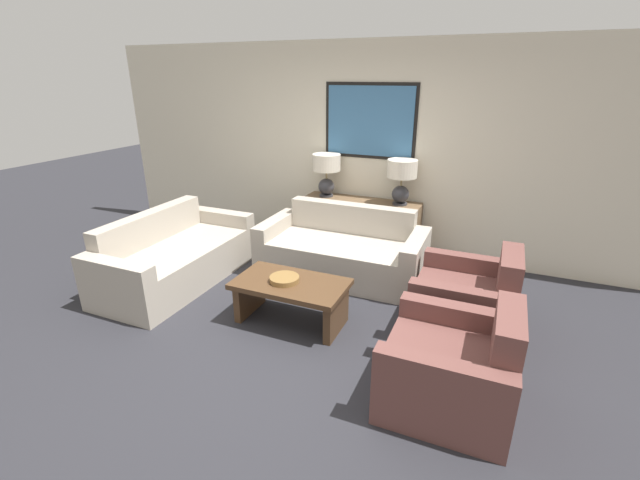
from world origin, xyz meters
TOP-DOWN VIEW (x-y plane):
  - ground_plane at (0.00, 0.00)m, footprint 20.00×20.00m
  - back_wall at (0.00, 2.42)m, footprint 7.73×0.12m
  - console_table at (0.00, 2.15)m, footprint 1.51×0.38m
  - table_lamp_left at (-0.49, 2.15)m, footprint 0.36×0.36m
  - table_lamp_right at (0.49, 2.15)m, footprint 0.36×0.36m
  - couch_by_back_wall at (0.00, 1.46)m, footprint 1.91×0.89m
  - couch_by_side at (-1.71, 0.54)m, footprint 0.89×1.91m
  - coffee_table at (-0.08, 0.26)m, footprint 1.06×0.60m
  - decorative_bowl at (-0.13, 0.25)m, footprint 0.28×0.28m
  - armchair_near_back_wall at (1.48, 0.79)m, footprint 0.88×0.89m
  - armchair_near_camera at (1.48, -0.26)m, footprint 0.88×0.89m

SIDE VIEW (x-z plane):
  - ground_plane at x=0.00m, z-range 0.00..0.00m
  - couch_by_back_wall at x=0.00m, z-range -0.12..0.67m
  - couch_by_side at x=-1.71m, z-range -0.12..0.67m
  - armchair_near_back_wall at x=1.48m, z-range -0.12..0.70m
  - armchair_near_camera at x=1.48m, z-range -0.12..0.70m
  - coffee_table at x=-0.08m, z-range 0.09..0.52m
  - console_table at x=0.00m, z-range 0.00..0.74m
  - decorative_bowl at x=-0.13m, z-range 0.43..0.48m
  - table_lamp_left at x=-0.49m, z-range 0.82..1.37m
  - table_lamp_right at x=0.49m, z-range 0.82..1.37m
  - back_wall at x=0.00m, z-range 0.01..2.66m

